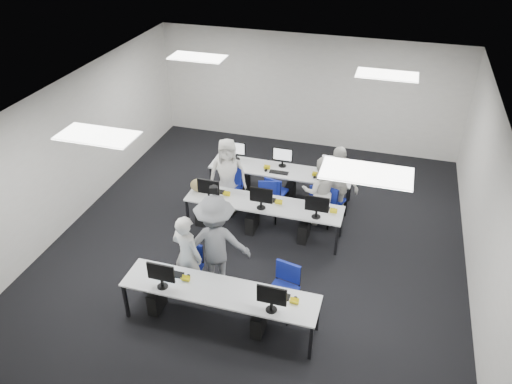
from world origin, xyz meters
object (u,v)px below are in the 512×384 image
(photographer, at_px, (216,243))
(chair_2, at_px, (228,197))
(chair_0, at_px, (190,276))
(desk_front, at_px, (220,292))
(desk_mid, at_px, (264,205))
(student_0, at_px, (187,255))
(chair_1, at_px, (283,299))
(chair_4, at_px, (318,213))
(student_1, at_px, (320,191))
(chair_6, at_px, (276,198))
(student_3, at_px, (336,184))
(student_2, at_px, (228,175))
(chair_3, at_px, (267,208))
(chair_7, at_px, (332,208))
(chair_5, at_px, (233,190))

(photographer, bearing_deg, chair_2, -92.77)
(chair_0, bearing_deg, desk_front, -41.03)
(desk_mid, xyz_separation_m, student_0, (-0.79, -2.03, 0.12))
(chair_1, distance_m, chair_4, 2.70)
(chair_4, distance_m, student_1, 0.51)
(chair_6, height_order, student_3, student_3)
(chair_6, bearing_deg, chair_2, -150.28)
(chair_0, bearing_deg, chair_6, 71.46)
(chair_1, relative_size, chair_6, 1.10)
(desk_front, distance_m, student_2, 3.46)
(chair_2, xyz_separation_m, photographer, (0.60, -2.35, 0.62))
(chair_4, xyz_separation_m, student_3, (0.29, 0.31, 0.60))
(photographer, bearing_deg, chair_1, 148.26)
(student_0, bearing_deg, chair_0, -59.14)
(chair_0, distance_m, photographer, 0.82)
(student_3, bearing_deg, chair_3, -137.84)
(student_0, bearing_deg, photographer, -126.39)
(chair_2, bearing_deg, chair_1, -45.11)
(chair_7, bearing_deg, student_3, 69.03)
(chair_6, distance_m, student_1, 1.13)
(chair_0, relative_size, student_2, 0.52)
(chair_5, height_order, student_3, student_3)
(chair_1, distance_m, chair_3, 2.75)
(chair_5, xyz_separation_m, student_0, (0.18, -2.98, 0.50))
(student_0, height_order, photographer, photographer)
(desk_front, xyz_separation_m, chair_1, (0.91, 0.53, -0.39))
(desk_mid, xyz_separation_m, photographer, (-0.38, -1.73, 0.25))
(chair_0, bearing_deg, student_0, -78.94)
(student_1, bearing_deg, chair_1, 73.30)
(chair_3, relative_size, student_2, 0.51)
(chair_1, distance_m, chair_5, 3.55)
(desk_front, relative_size, student_0, 1.99)
(desk_front, height_order, student_1, student_1)
(student_1, relative_size, student_3, 0.90)
(desk_mid, bearing_deg, student_3, 35.69)
(chair_4, distance_m, photographer, 2.83)
(chair_1, bearing_deg, chair_4, 99.11)
(chair_7, relative_size, student_2, 0.53)
(student_0, xyz_separation_m, student_2, (-0.22, 2.74, 0.02))
(desk_front, distance_m, chair_2, 3.38)
(student_0, distance_m, student_1, 3.28)
(chair_3, distance_m, chair_7, 1.39)
(desk_front, height_order, chair_4, chair_4)
(student_0, xyz_separation_m, student_1, (1.80, 2.74, -0.03))
(chair_4, distance_m, student_2, 2.11)
(chair_0, xyz_separation_m, chair_5, (-0.17, 2.90, 0.04))
(chair_5, bearing_deg, chair_4, -19.59)
(chair_0, height_order, student_1, student_1)
(chair_4, bearing_deg, chair_1, -108.45)
(chair_4, distance_m, chair_7, 0.36)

